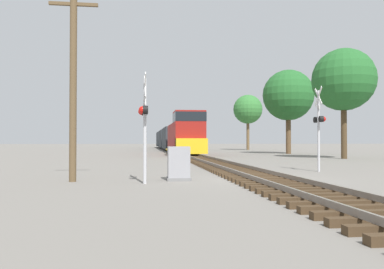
% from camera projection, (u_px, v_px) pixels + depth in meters
% --- Properties ---
extents(ground_plane, '(400.00, 400.00, 0.00)m').
position_uv_depth(ground_plane, '(258.00, 179.00, 14.78)').
color(ground_plane, slate).
extents(rail_track_bed, '(2.60, 160.00, 0.31)m').
position_uv_depth(rail_track_bed, '(258.00, 176.00, 14.79)').
color(rail_track_bed, '#42301E').
rests_on(rail_track_bed, ground).
extents(freight_train, '(3.07, 61.17, 4.54)m').
position_uv_depth(freight_train, '(170.00, 139.00, 64.61)').
color(freight_train, maroon).
rests_on(freight_train, ground).
extents(crossing_signal_near, '(0.35, 1.01, 3.92)m').
position_uv_depth(crossing_signal_near, '(144.00, 117.00, 13.30)').
color(crossing_signal_near, '#B7B7BC').
rests_on(crossing_signal_near, ground).
extents(crossing_signal_far, '(0.39, 1.01, 4.21)m').
position_uv_depth(crossing_signal_far, '(319.00, 123.00, 18.61)').
color(crossing_signal_far, '#B7B7BC').
rests_on(crossing_signal_far, ground).
extents(relay_cabinet, '(0.91, 0.71, 1.31)m').
position_uv_depth(relay_cabinet, '(179.00, 164.00, 14.43)').
color(relay_cabinet, slate).
rests_on(relay_cabinet, ground).
extents(utility_pole, '(1.80, 0.26, 7.29)m').
position_uv_depth(utility_pole, '(73.00, 81.00, 14.04)').
color(utility_pole, brown).
rests_on(utility_pole, ground).
extents(tree_far_right, '(5.39, 5.39, 9.54)m').
position_uv_depth(tree_far_right, '(344.00, 80.00, 32.36)').
color(tree_far_right, '#473521').
rests_on(tree_far_right, ground).
extents(tree_mid_background, '(6.10, 6.10, 10.12)m').
position_uv_depth(tree_mid_background, '(288.00, 95.00, 45.03)').
color(tree_mid_background, brown).
rests_on(tree_mid_background, ground).
extents(tree_deep_background, '(5.00, 5.00, 9.56)m').
position_uv_depth(tree_deep_background, '(248.00, 110.00, 64.69)').
color(tree_deep_background, brown).
rests_on(tree_deep_background, ground).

